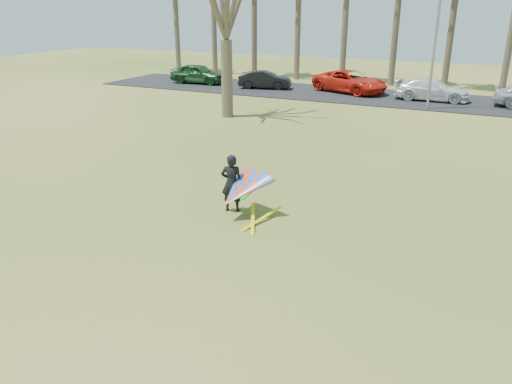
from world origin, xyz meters
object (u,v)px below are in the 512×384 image
at_px(streetlight, 439,33).
at_px(kite_flyer, 240,189).
at_px(car_2, 350,81).
at_px(car_3, 432,90).
at_px(car_1, 265,80).
at_px(car_0, 198,74).

height_order(streetlight, kite_flyer, streetlight).
xyz_separation_m(streetlight, car_2, (-6.07, 3.86, -3.64)).
bearing_deg(kite_flyer, car_3, 83.23).
xyz_separation_m(car_1, car_2, (6.23, 1.04, 0.13)).
bearing_deg(car_1, kite_flyer, -170.84).
height_order(streetlight, car_1, streetlight).
xyz_separation_m(car_0, kite_flyer, (15.21, -22.29, 0.03)).
bearing_deg(car_2, kite_flyer, -150.30).
bearing_deg(car_3, car_0, 88.80).
bearing_deg(streetlight, car_2, 147.57).
distance_m(car_0, car_3, 17.87).
bearing_deg(car_1, car_0, 75.27).
height_order(car_1, kite_flyer, kite_flyer).
bearing_deg(car_1, car_3, -102.59).
bearing_deg(car_0, streetlight, -103.49).
distance_m(car_0, car_2, 12.17).
relative_size(car_0, car_2, 0.81).
bearing_deg(car_2, car_1, 121.63).
height_order(car_0, car_2, car_2).
relative_size(car_2, car_3, 1.16).
distance_m(streetlight, car_2, 8.06).
relative_size(car_0, car_3, 0.94).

